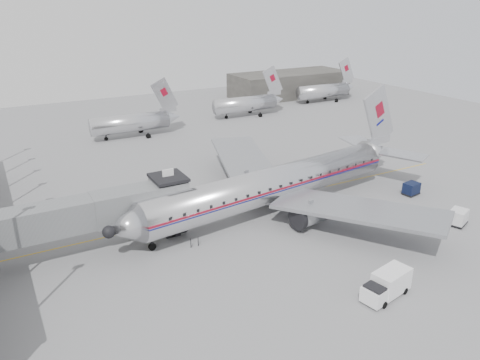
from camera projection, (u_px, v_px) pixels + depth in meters
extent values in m
plane|color=slate|center=(262.00, 227.00, 51.43)|extent=(160.00, 160.00, 0.00)
cube|color=#34322F|center=(289.00, 84.00, 119.57)|extent=(30.00, 12.00, 6.00)
cube|color=gold|center=(257.00, 202.00, 57.67)|extent=(60.00, 0.15, 0.01)
cube|color=#585A5C|center=(37.00, 223.00, 42.86)|extent=(12.00, 2.80, 3.00)
cube|color=#585A5C|center=(133.00, 203.00, 46.93)|extent=(8.00, 3.00, 3.10)
cube|color=#585A5C|center=(169.00, 194.00, 49.06)|extent=(3.20, 3.60, 3.20)
cube|color=black|center=(168.00, 177.00, 48.37)|extent=(3.40, 3.80, 0.30)
cube|color=white|center=(168.00, 173.00, 48.19)|extent=(1.20, 0.15, 0.80)
cylinder|color=black|center=(169.00, 221.00, 49.65)|extent=(0.56, 0.56, 2.80)
cube|color=black|center=(170.00, 230.00, 50.03)|extent=(1.60, 2.20, 0.70)
cylinder|color=black|center=(173.00, 234.00, 49.24)|extent=(0.30, 0.60, 0.60)
cylinder|color=black|center=(167.00, 227.00, 50.87)|extent=(0.30, 0.60, 0.60)
cube|color=black|center=(187.00, 227.00, 48.24)|extent=(0.90, 3.20, 2.90)
cylinder|color=silver|center=(130.00, 123.00, 83.81)|extent=(14.00, 3.20, 3.20)
cube|color=silver|center=(165.00, 95.00, 85.29)|extent=(5.17, 0.26, 6.52)
cylinder|color=black|center=(106.00, 138.00, 82.54)|extent=(0.24, 0.24, 1.00)
cylinder|color=silver|center=(245.00, 104.00, 98.82)|extent=(14.00, 3.20, 3.20)
cube|color=silver|center=(273.00, 81.00, 100.30)|extent=(5.17, 0.26, 6.52)
cylinder|color=black|center=(226.00, 116.00, 97.55)|extent=(0.24, 0.24, 1.00)
cylinder|color=silver|center=(323.00, 91.00, 112.92)|extent=(14.00, 3.20, 3.20)
cube|color=silver|center=(346.00, 71.00, 114.40)|extent=(5.17, 0.26, 6.52)
cylinder|color=black|center=(308.00, 101.00, 111.65)|extent=(0.24, 0.24, 1.00)
cylinder|color=silver|center=(272.00, 185.00, 54.13)|extent=(33.54, 8.33, 4.11)
cone|color=silver|center=(123.00, 228.00, 44.02)|extent=(3.83, 4.50, 4.11)
cone|color=silver|center=(376.00, 152.00, 64.26)|extent=(4.90, 4.44, 3.90)
cube|color=maroon|center=(272.00, 183.00, 54.03)|extent=(33.55, 8.38, 0.20)
cube|color=#0B0E65|center=(272.00, 185.00, 54.12)|extent=(33.55, 8.38, 0.11)
cube|color=silver|center=(379.00, 116.00, 62.23)|extent=(6.80, 1.20, 8.53)
cube|color=gray|center=(244.00, 160.00, 63.58)|extent=(10.94, 18.76, 1.32)
cube|color=gray|center=(359.00, 210.00, 48.59)|extent=(14.45, 18.34, 1.32)
cylinder|color=gray|center=(246.00, 183.00, 59.39)|extent=(4.04, 2.79, 2.33)
cylinder|color=gray|center=(310.00, 214.00, 50.73)|extent=(4.04, 2.79, 2.33)
cylinder|color=black|center=(152.00, 244.00, 46.49)|extent=(0.22, 0.22, 1.44)
cylinder|color=black|center=(271.00, 193.00, 58.45)|extent=(0.29, 0.29, 1.55)
cylinder|color=black|center=(271.00, 195.00, 58.55)|extent=(1.15, 0.53, 1.11)
cylinder|color=black|center=(303.00, 209.00, 54.11)|extent=(0.29, 0.29, 1.55)
cylinder|color=black|center=(302.00, 211.00, 54.22)|extent=(1.15, 0.53, 1.11)
cube|color=white|center=(391.00, 281.00, 39.40)|extent=(3.70, 2.51, 1.98)
cube|color=white|center=(374.00, 295.00, 38.12)|extent=(1.83, 2.05, 1.32)
cube|color=black|center=(375.00, 289.00, 37.91)|extent=(1.42, 1.79, 0.57)
cylinder|color=black|center=(384.00, 305.00, 37.90)|extent=(0.64, 0.35, 0.60)
cylinder|color=black|center=(367.00, 295.00, 39.11)|extent=(0.64, 0.35, 0.60)
cylinder|color=black|center=(405.00, 291.00, 39.71)|extent=(0.64, 0.35, 0.60)
cylinder|color=black|center=(387.00, 282.00, 40.92)|extent=(0.64, 0.35, 0.60)
cube|color=black|center=(411.00, 188.00, 59.62)|extent=(2.13, 1.72, 1.36)
cube|color=black|center=(411.00, 193.00, 59.88)|extent=(2.24, 1.83, 0.12)
cylinder|color=black|center=(411.00, 196.00, 59.03)|extent=(0.30, 0.16, 0.29)
cylinder|color=black|center=(418.00, 194.00, 59.91)|extent=(0.30, 0.16, 0.29)
cylinder|color=black|center=(403.00, 194.00, 59.89)|extent=(0.30, 0.16, 0.29)
cylinder|color=black|center=(410.00, 191.00, 60.77)|extent=(0.30, 0.16, 0.29)
cube|color=silver|center=(458.00, 216.00, 51.66)|extent=(2.55, 2.24, 1.49)
cube|color=black|center=(457.00, 223.00, 51.95)|extent=(2.69, 2.38, 0.13)
cylinder|color=black|center=(461.00, 228.00, 50.98)|extent=(0.34, 0.23, 0.32)
cylinder|color=black|center=(465.00, 222.00, 52.18)|extent=(0.34, 0.23, 0.32)
cylinder|color=black|center=(448.00, 224.00, 51.76)|extent=(0.34, 0.23, 0.32)
cylinder|color=black|center=(454.00, 219.00, 52.96)|extent=(0.34, 0.23, 0.32)
imported|color=#A8BE16|center=(147.00, 233.00, 48.10)|extent=(0.82, 0.67, 1.93)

